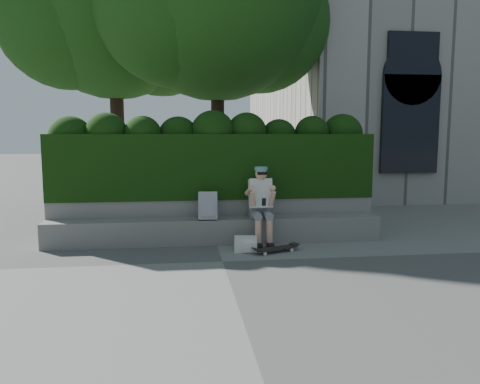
{
  "coord_description": "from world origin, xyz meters",
  "views": [
    {
      "loc": [
        -0.64,
        -6.99,
        1.96
      ],
      "look_at": [
        0.4,
        1.0,
        0.95
      ],
      "focal_mm": 35.0,
      "sensor_mm": 36.0,
      "label": 1
    }
  ],
  "objects": [
    {
      "name": "backpack_plaid",
      "position": [
        -0.15,
        1.15,
        0.69
      ],
      "size": [
        0.34,
        0.2,
        0.49
      ],
      "primitive_type": "cube",
      "rotation": [
        0.0,
        0.0,
        -0.06
      ],
      "color": "#BCBBC0",
      "rests_on": "bench_ledge"
    },
    {
      "name": "backpack_ground",
      "position": [
        0.44,
        0.58,
        0.12
      ],
      "size": [
        0.41,
        0.31,
        0.24
      ],
      "primitive_type": "cube",
      "rotation": [
        0.0,
        0.0,
        -0.12
      ],
      "color": "white",
      "rests_on": "ground"
    },
    {
      "name": "person",
      "position": [
        0.78,
        1.07,
        0.75
      ],
      "size": [
        0.4,
        0.76,
        1.38
      ],
      "color": "slate",
      "rests_on": "ground"
    },
    {
      "name": "planter_wall",
      "position": [
        0.0,
        1.73,
        0.38
      ],
      "size": [
        6.0,
        0.5,
        0.75
      ],
      "primitive_type": "cube",
      "color": "gray",
      "rests_on": "ground"
    },
    {
      "name": "bench_ledge",
      "position": [
        0.0,
        1.25,
        0.23
      ],
      "size": [
        6.0,
        0.45,
        0.45
      ],
      "primitive_type": "cube",
      "color": "gray",
      "rests_on": "ground"
    },
    {
      "name": "tree_right",
      "position": [
        -2.33,
        6.48,
        5.36
      ],
      "size": [
        4.96,
        4.96,
        7.86
      ],
      "rotation": [
        0.0,
        0.0,
        0.3
      ],
      "color": "black",
      "rests_on": "ground"
    },
    {
      "name": "hedge",
      "position": [
        0.0,
        1.95,
        1.35
      ],
      "size": [
        6.0,
        1.0,
        1.2
      ],
      "primitive_type": "cube",
      "color": "black",
      "rests_on": "planter_wall"
    },
    {
      "name": "ground",
      "position": [
        0.0,
        0.0,
        0.0
      ],
      "size": [
        80.0,
        80.0,
        0.0
      ],
      "primitive_type": "plane",
      "color": "slate",
      "rests_on": "ground"
    },
    {
      "name": "skateboard",
      "position": [
        0.93,
        0.45,
        0.06
      ],
      "size": [
        0.76,
        0.44,
        0.08
      ],
      "rotation": [
        0.0,
        0.0,
        0.37
      ],
      "color": "black",
      "rests_on": "ground"
    }
  ]
}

